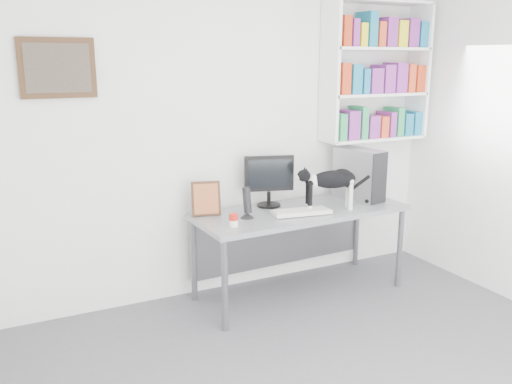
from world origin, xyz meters
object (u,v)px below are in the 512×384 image
(monitor, at_px, (269,181))
(speaker, at_px, (247,202))
(leaning_print, at_px, (206,198))
(soup_can, at_px, (234,220))
(cat, at_px, (331,190))
(desk, at_px, (300,252))
(keyboard, at_px, (301,212))
(bookshelf, at_px, (376,72))
(pc_tower, at_px, (359,174))

(monitor, bearing_deg, speaker, -126.81)
(leaning_print, distance_m, soup_can, 0.39)
(speaker, relative_size, soup_can, 2.60)
(cat, bearing_deg, leaning_print, 176.53)
(desk, distance_m, leaning_print, 0.94)
(monitor, distance_m, leaning_print, 0.58)
(cat, bearing_deg, keyboard, -166.41)
(desk, relative_size, cat, 3.17)
(bookshelf, distance_m, keyboard, 1.52)
(soup_can, height_order, cat, cat)
(desk, relative_size, keyboard, 3.79)
(monitor, relative_size, pc_tower, 0.98)
(bookshelf, relative_size, monitor, 2.79)
(desk, distance_m, monitor, 0.66)
(bookshelf, bearing_deg, pc_tower, -145.94)
(desk, bearing_deg, cat, -33.13)
(leaning_print, xyz_separation_m, cat, (0.98, -0.31, 0.03))
(soup_can, relative_size, cat, 0.17)
(bookshelf, bearing_deg, monitor, -176.99)
(keyboard, relative_size, soup_can, 4.78)
(desk, relative_size, leaning_print, 6.27)
(keyboard, height_order, speaker, speaker)
(speaker, xyz_separation_m, soup_can, (-0.19, -0.16, -0.08))
(pc_tower, bearing_deg, bookshelf, 22.08)
(soup_can, bearing_deg, desk, 15.31)
(bookshelf, xyz_separation_m, keyboard, (-0.99, -0.39, -1.09))
(monitor, bearing_deg, desk, -30.36)
(desk, relative_size, soup_can, 18.11)
(pc_tower, height_order, speaker, pc_tower)
(keyboard, xyz_separation_m, leaning_print, (-0.70, 0.31, 0.12))
(desk, bearing_deg, keyboard, -121.98)
(soup_can, distance_m, cat, 0.92)
(desk, distance_m, speaker, 0.71)
(leaning_print, xyz_separation_m, soup_can, (0.07, -0.37, -0.09))
(bookshelf, bearing_deg, soup_can, -164.28)
(pc_tower, xyz_separation_m, speaker, (-1.14, -0.10, -0.10))
(pc_tower, relative_size, cat, 0.80)
(monitor, xyz_separation_m, cat, (0.40, -0.33, -0.05))
(desk, height_order, leaning_print, leaning_print)
(keyboard, height_order, soup_can, soup_can)
(speaker, distance_m, soup_can, 0.26)
(keyboard, bearing_deg, pc_tower, 24.29)
(bookshelf, distance_m, cat, 1.23)
(bookshelf, height_order, leaning_print, bookshelf)
(bookshelf, height_order, monitor, bookshelf)
(speaker, bearing_deg, cat, -15.48)
(pc_tower, bearing_deg, desk, 174.35)
(leaning_print, relative_size, soup_can, 2.89)
(keyboard, relative_size, cat, 0.84)
(keyboard, bearing_deg, desk, 69.28)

